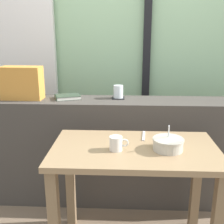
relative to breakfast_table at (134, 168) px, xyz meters
The scene contains 12 objects.
outdoor_backdrop 1.49m from the breakfast_table, 93.32° to the left, with size 4.80×0.08×2.80m, color #9EC699.
curtain_left_panel 1.67m from the breakfast_table, 131.47° to the left, with size 0.56×0.06×2.50m, color white.
window_divider_post 1.38m from the breakfast_table, 83.25° to the left, with size 0.07×0.05×2.60m, color black.
dark_console_ledge 0.62m from the breakfast_table, 97.02° to the left, with size 2.80×0.33×0.89m, color #423D38.
breakfast_table is the anchor object (origin of this frame).
coaster_square 0.72m from the breakfast_table, 100.31° to the left, with size 0.10×0.10×0.01m, color black.
juice_glass 0.74m from the breakfast_table, 100.31° to the left, with size 0.08×0.08×0.10m.
closed_book 0.87m from the breakfast_table, 130.48° to the left, with size 0.24×0.21×0.03m.
throw_pillow 1.14m from the breakfast_table, 146.18° to the left, with size 0.32×0.14×0.26m, color #D18938.
soup_bowl 0.26m from the breakfast_table, ahead, with size 0.18×0.18×0.16m.
fork_utensil 0.25m from the breakfast_table, 70.90° to the left, with size 0.02×0.17×0.01m, color silver.
ceramic_mug 0.22m from the breakfast_table, 156.86° to the right, with size 0.11×0.08×0.08m.
Camera 1 is at (0.01, -1.61, 1.42)m, focal length 44.87 mm.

